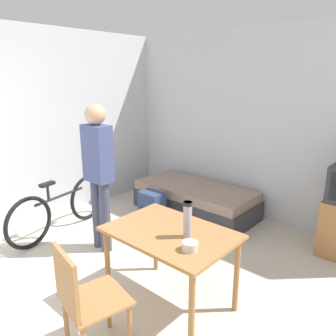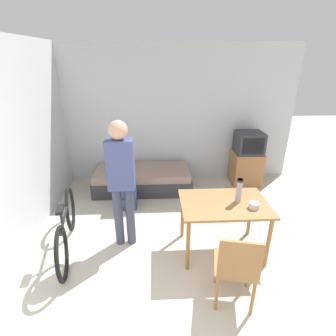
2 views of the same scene
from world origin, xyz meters
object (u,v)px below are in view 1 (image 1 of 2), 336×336
Objects in this scene: wooden_chair at (83,297)px; daybed at (195,199)px; thermos_flask at (188,218)px; mate_bowl at (190,246)px; dining_table at (170,241)px; bicycle at (61,208)px; backpack at (152,207)px; person_standing at (98,167)px.

daybed is at bearing 110.95° from wooden_chair.
thermos_flask is 0.26m from mate_bowl.
bicycle is (-2.06, 0.13, -0.30)m from dining_table.
thermos_flask is 2.04m from backpack.
mate_bowl reaches higher than bicycle.
backpack is (-1.30, 2.02, -0.30)m from wooden_chair.
daybed is 2.04× the size of wooden_chair.
person_standing is (0.76, 0.09, 0.69)m from bicycle.
backpack is at bearing 94.49° from person_standing.
person_standing is at bearing 172.02° from thermos_flask.
backpack is at bearing 143.50° from thermos_flask.
bicycle is 1.03m from person_standing.
backpack is at bearing 142.52° from mate_bowl.
wooden_chair is (1.04, -2.72, 0.31)m from daybed.
bicycle is 13.00× the size of mate_bowl.
daybed is at bearing 83.65° from person_standing.
mate_bowl reaches higher than daybed.
bicycle is (-1.99, 0.99, -0.18)m from wooden_chair.
thermos_flask reaches higher than wooden_chair.
backpack is at bearing 56.06° from bicycle.
thermos_flask is (0.17, 0.02, 0.27)m from dining_table.
person_standing is at bearing -96.35° from daybed.
person_standing is at bearing 167.36° from mate_bowl.
thermos_flask is at bearing -36.50° from backpack.
bicycle is at bearing -123.94° from backpack.
dining_table is 3.51× the size of thermos_flask.
thermos_flask is at bearing -2.97° from bicycle.
dining_table is 1.37m from person_standing.
daybed is 5.94× the size of thermos_flask.
dining_table is 2.09m from bicycle.
wooden_chair is 2.42m from backpack.
wooden_chair reaches higher than mate_bowl.
person_standing is at bearing 6.71° from bicycle.
dining_table is at bearing -174.55° from thermos_flask.
backpack is (-0.07, 0.94, -0.81)m from person_standing.
person_standing is 13.91× the size of mate_bowl.
mate_bowl is 0.28× the size of backpack.
daybed is 4.10× the size of backpack.
mate_bowl is at bearing 60.99° from wooden_chair.
person_standing is 1.49m from thermos_flask.
dining_table is 0.87m from wooden_chair.
thermos_flask is at bearing -7.98° from person_standing.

